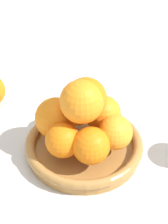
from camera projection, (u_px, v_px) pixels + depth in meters
The scene contains 3 objects.
ground_plane at pixel (84, 152), 0.77m from camera, with size 4.00×4.00×0.00m, color beige.
fruit_bowl at pixel (84, 146), 0.76m from camera, with size 0.24×0.24×0.03m.
orange_pile at pixel (82, 117), 0.71m from camera, with size 0.19×0.18×0.14m.
Camera 1 is at (-0.29, 0.47, 0.54)m, focal length 60.00 mm.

